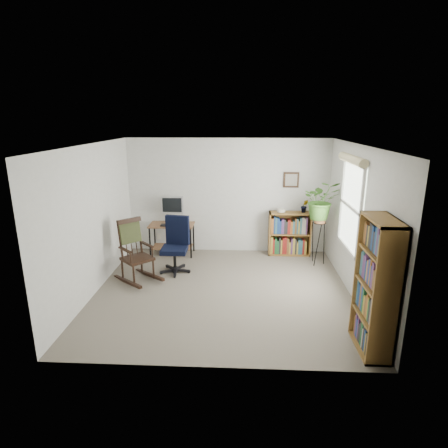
# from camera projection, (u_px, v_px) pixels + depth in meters

# --- Properties ---
(floor) EXTENTS (4.20, 4.00, 0.00)m
(floor) POSITION_uv_depth(u_px,v_px,m) (223.00, 291.00, 6.26)
(floor) COLOR slate
(floor) RESTS_ON ground
(ceiling) EXTENTS (4.20, 4.00, 0.00)m
(ceiling) POSITION_uv_depth(u_px,v_px,m) (223.00, 145.00, 5.60)
(ceiling) COLOR white
(ceiling) RESTS_ON ground
(wall_back) EXTENTS (4.20, 0.00, 2.40)m
(wall_back) POSITION_uv_depth(u_px,v_px,m) (228.00, 196.00, 7.85)
(wall_back) COLOR silver
(wall_back) RESTS_ON ground
(wall_front) EXTENTS (4.20, 0.00, 2.40)m
(wall_front) POSITION_uv_depth(u_px,v_px,m) (213.00, 272.00, 4.01)
(wall_front) COLOR silver
(wall_front) RESTS_ON ground
(wall_left) EXTENTS (0.00, 4.00, 2.40)m
(wall_left) POSITION_uv_depth(u_px,v_px,m) (93.00, 220.00, 6.04)
(wall_left) COLOR silver
(wall_left) RESTS_ON ground
(wall_right) EXTENTS (0.00, 4.00, 2.40)m
(wall_right) POSITION_uv_depth(u_px,v_px,m) (357.00, 224.00, 5.83)
(wall_right) COLOR silver
(wall_right) RESTS_ON ground
(window) EXTENTS (0.12, 1.20, 1.50)m
(window) POSITION_uv_depth(u_px,v_px,m) (350.00, 207.00, 6.07)
(window) COLOR silver
(window) RESTS_ON wall_right
(desk) EXTENTS (0.92, 0.50, 0.66)m
(desk) POSITION_uv_depth(u_px,v_px,m) (172.00, 239.00, 7.86)
(desk) COLOR brown
(desk) RESTS_ON floor
(monitor) EXTENTS (0.46, 0.16, 0.56)m
(monitor) POSITION_uv_depth(u_px,v_px,m) (172.00, 209.00, 7.83)
(monitor) COLOR silver
(monitor) RESTS_ON desk
(keyboard) EXTENTS (0.40, 0.15, 0.02)m
(keyboard) POSITION_uv_depth(u_px,v_px,m) (171.00, 225.00, 7.65)
(keyboard) COLOR black
(keyboard) RESTS_ON desk
(office_chair) EXTENTS (0.66, 0.66, 1.06)m
(office_chair) POSITION_uv_depth(u_px,v_px,m) (174.00, 245.00, 6.88)
(office_chair) COLOR black
(office_chair) RESTS_ON floor
(rocking_chair) EXTENTS (1.10, 1.09, 1.12)m
(rocking_chair) POSITION_uv_depth(u_px,v_px,m) (137.00, 250.00, 6.52)
(rocking_chair) COLOR black
(rocking_chair) RESTS_ON floor
(low_bookshelf) EXTENTS (0.87, 0.29, 0.92)m
(low_bookshelf) POSITION_uv_depth(u_px,v_px,m) (289.00, 233.00, 7.82)
(low_bookshelf) COLOR brown
(low_bookshelf) RESTS_ON floor
(tall_bookshelf) EXTENTS (0.32, 0.74, 1.69)m
(tall_bookshelf) POSITION_uv_depth(u_px,v_px,m) (376.00, 287.00, 4.47)
(tall_bookshelf) COLOR brown
(tall_bookshelf) RESTS_ON floor
(plant_stand) EXTENTS (0.33, 0.33, 0.99)m
(plant_stand) POSITION_uv_depth(u_px,v_px,m) (318.00, 240.00, 7.30)
(plant_stand) COLOR black
(plant_stand) RESTS_ON floor
(spider_plant) EXTENTS (1.69, 1.88, 1.46)m
(spider_plant) POSITION_uv_depth(u_px,v_px,m) (323.00, 181.00, 6.98)
(spider_plant) COLOR #3C6D26
(spider_plant) RESTS_ON plant_stand
(potted_plant_small) EXTENTS (0.13, 0.24, 0.11)m
(potted_plant_small) POSITION_uv_depth(u_px,v_px,m) (304.00, 210.00, 7.68)
(potted_plant_small) COLOR #3C6D26
(potted_plant_small) RESTS_ON low_bookshelf
(framed_picture) EXTENTS (0.32, 0.04, 0.32)m
(framed_picture) POSITION_uv_depth(u_px,v_px,m) (291.00, 180.00, 7.66)
(framed_picture) COLOR black
(framed_picture) RESTS_ON wall_back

